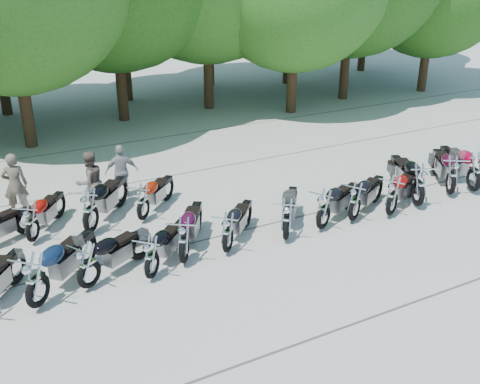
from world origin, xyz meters
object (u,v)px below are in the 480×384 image
rider_1 (90,182)px  motorcycle_9 (355,200)px  motorcycle_8 (324,208)px  motorcycle_5 (184,239)px  motorcycle_15 (31,221)px  motorcycle_10 (393,195)px  rider_3 (15,185)px  motorcycle_4 (151,256)px  motorcycle_6 (228,231)px  motorcycle_13 (475,171)px  motorcycle_3 (88,264)px  motorcycle_11 (419,184)px  motorcycle_12 (452,174)px  motorcycle_17 (143,201)px  rider_2 (122,172)px  motorcycle_2 (36,279)px  motorcycle_7 (287,218)px  motorcycle_16 (90,209)px

rider_1 → motorcycle_9: bearing=128.7°
motorcycle_8 → motorcycle_9: motorcycle_9 is taller
motorcycle_5 → motorcycle_15: bearing=-9.2°
motorcycle_8 → motorcycle_10: 2.11m
motorcycle_5 → rider_3: (-2.96, 4.57, 0.23)m
motorcycle_4 → motorcycle_6: (1.98, 0.25, 0.00)m
motorcycle_13 → motorcycle_15: (-12.08, 2.86, -0.12)m
motorcycle_3 → motorcycle_11: 9.16m
motorcycle_3 → motorcycle_12: 10.59m
motorcycle_13 → motorcycle_5: bearing=19.5°
motorcycle_12 → rider_1: size_ratio=1.41×
motorcycle_17 → rider_2: size_ratio=1.32×
motorcycle_11 → rider_2: (-7.05, 4.58, 0.07)m
motorcycle_5 → motorcycle_6: size_ratio=1.10×
motorcycle_2 → rider_3: (0.29, 4.83, 0.19)m
motorcycle_7 → rider_1: (-3.78, 4.01, 0.24)m
motorcycle_8 → rider_1: size_ratio=1.29×
motorcycle_9 → rider_2: size_ratio=1.40×
motorcycle_5 → rider_1: 4.04m
motorcycle_16 → motorcycle_11: bearing=-157.4°
motorcycle_2 → motorcycle_4: motorcycle_2 is taller
motorcycle_2 → motorcycle_17: size_ratio=1.17×
motorcycle_3 → rider_1: 4.06m
rider_2 → motorcycle_2: bearing=67.8°
motorcycle_2 → motorcycle_13: bearing=-134.5°
motorcycle_16 → motorcycle_15: bearing=31.2°
rider_1 → motorcycle_6: bearing=102.0°
motorcycle_5 → motorcycle_16: bearing=-25.1°
motorcycle_2 → rider_2: size_ratio=1.53×
motorcycle_7 → motorcycle_12: 5.75m
motorcycle_10 → motorcycle_15: motorcycle_10 is taller
rider_1 → motorcycle_16: bearing=57.3°
motorcycle_5 → motorcycle_3: bearing=34.8°
motorcycle_3 → motorcycle_17: size_ratio=1.04×
motorcycle_7 → motorcycle_13: bearing=-142.4°
motorcycle_17 → rider_3: 3.50m
motorcycle_9 → motorcycle_13: (4.38, -0.09, 0.08)m
motorcycle_8 → motorcycle_12: 4.61m
motorcycle_5 → motorcycle_17: bearing=-54.2°
motorcycle_2 → motorcycle_12: size_ratio=1.00×
motorcycle_16 → rider_1: (0.38, 1.40, 0.16)m
motorcycle_3 → motorcycle_10: motorcycle_10 is taller
motorcycle_17 → rider_3: (-2.87, 1.99, 0.29)m
motorcycle_10 → motorcycle_7: bearing=59.0°
motorcycle_2 → motorcycle_6: size_ratio=1.17×
motorcycle_10 → rider_2: (-5.98, 4.72, 0.15)m
motorcycle_3 → motorcycle_5: motorcycle_5 is taller
motorcycle_2 → motorcycle_11: bearing=-134.4°
motorcycle_2 → motorcycle_12: 11.67m
motorcycle_9 → rider_2: (-4.89, 4.50, 0.17)m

